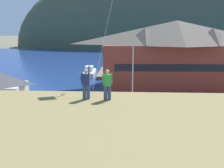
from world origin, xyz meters
TOP-DOWN VIEW (x-y plane):
  - ground_plane at (0.00, 0.00)m, footprint 600.00×600.00m
  - parking_lot_pad at (0.00, 5.00)m, footprint 40.00×20.00m
  - bay_water at (0.00, 60.00)m, footprint 360.00×84.00m
  - far_hill_west_ridge at (15.09, 115.82)m, footprint 145.16×47.41m
  - harbor_lodge at (9.25, 22.27)m, footprint 25.82×10.06m
  - wharf_dock at (-3.46, 34.00)m, footprint 3.20×12.58m
  - moored_boat_wharfside at (-6.94, 32.17)m, footprint 2.47×7.19m
  - moored_boat_outer_mooring at (0.05, 35.41)m, footprint 2.75×7.41m
  - parked_car_front_row_end at (-6.19, 1.60)m, footprint 4.28×2.22m
  - parked_car_front_row_red at (4.19, -0.68)m, footprint 4.23×2.11m
  - parked_car_back_row_right at (-10.30, -0.37)m, footprint 4.30×2.26m
  - parking_light_pole at (1.68, 10.55)m, footprint 0.24×0.78m
  - person_kite_flyer at (-1.49, -7.49)m, footprint 0.52×0.68m
  - person_companion at (-0.28, -7.60)m, footprint 0.55×0.40m

SIDE VIEW (x-z plane):
  - ground_plane at x=0.00m, z-range 0.00..0.00m
  - far_hill_west_ridge at x=15.09m, z-range -41.97..41.97m
  - bay_water at x=0.00m, z-range 0.00..0.03m
  - parking_lot_pad at x=0.00m, z-range 0.00..0.10m
  - wharf_dock at x=-3.46m, z-range 0.00..0.70m
  - moored_boat_wharfside at x=-6.94m, z-range -0.36..1.80m
  - moored_boat_outer_mooring at x=0.05m, z-range -0.36..1.80m
  - parked_car_front_row_end at x=-6.19m, z-range 0.15..1.97m
  - parked_car_front_row_red at x=4.19m, z-range 0.15..1.97m
  - parked_car_back_row_right at x=-10.30m, z-range 0.15..1.97m
  - parking_light_pole at x=1.68m, z-range 0.65..8.33m
  - harbor_lodge at x=9.25m, z-range 0.34..11.66m
  - person_companion at x=-0.28m, z-range 6.22..7.96m
  - person_kite_flyer at x=-1.49m, z-range 6.18..8.04m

